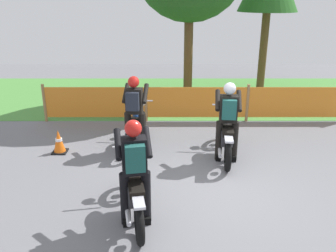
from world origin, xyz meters
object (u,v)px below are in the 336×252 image
(motorcycle_trailing, at_px, (137,127))
(traffic_cone, at_px, (59,142))
(rider_third, at_px, (135,168))
(rider_lead, at_px, (228,118))
(motorcycle_lead, at_px, (226,135))
(rider_trailing, at_px, (134,109))
(motorcycle_third, at_px, (134,189))

(motorcycle_trailing, xyz_separation_m, traffic_cone, (-1.70, -0.41, -0.20))
(rider_third, distance_m, traffic_cone, 3.33)
(rider_lead, distance_m, rider_third, 2.84)
(motorcycle_lead, height_order, rider_third, rider_third)
(rider_lead, height_order, rider_third, same)
(rider_lead, height_order, traffic_cone, rider_lead)
(motorcycle_trailing, height_order, rider_trailing, rider_trailing)
(motorcycle_third, distance_m, rider_lead, 2.74)
(motorcycle_lead, relative_size, rider_lead, 1.24)
(motorcycle_lead, bearing_deg, rider_trailing, 85.71)
(rider_lead, bearing_deg, rider_third, 147.92)
(motorcycle_trailing, xyz_separation_m, rider_third, (0.23, -3.03, 0.50))
(traffic_cone, bearing_deg, rider_third, -53.64)
(motorcycle_third, relative_size, rider_trailing, 1.20)
(motorcycle_third, xyz_separation_m, rider_third, (0.04, -0.22, 0.48))
(rider_trailing, distance_m, rider_third, 2.83)
(motorcycle_trailing, distance_m, rider_trailing, 0.54)
(motorcycle_lead, bearing_deg, rider_lead, -179.49)
(motorcycle_third, bearing_deg, motorcycle_lead, -48.55)
(traffic_cone, bearing_deg, rider_trailing, 6.55)
(rider_lead, xyz_separation_m, rider_third, (-1.73, -2.25, 0.00))
(motorcycle_lead, xyz_separation_m, rider_lead, (-0.02, -0.23, 0.47))
(rider_lead, height_order, rider_trailing, same)
(motorcycle_third, bearing_deg, rider_trailing, -5.56)
(motorcycle_trailing, xyz_separation_m, rider_lead, (1.96, -0.78, 0.50))
(rider_lead, relative_size, rider_trailing, 1.00)
(motorcycle_lead, xyz_separation_m, motorcycle_third, (-1.79, -2.26, -0.01))
(motorcycle_lead, xyz_separation_m, rider_third, (-1.75, -2.48, 0.47))
(motorcycle_trailing, height_order, rider_third, rider_third)
(traffic_cone, bearing_deg, motorcycle_trailing, 13.46)
(motorcycle_trailing, relative_size, traffic_cone, 3.74)
(motorcycle_lead, height_order, motorcycle_trailing, motorcycle_lead)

